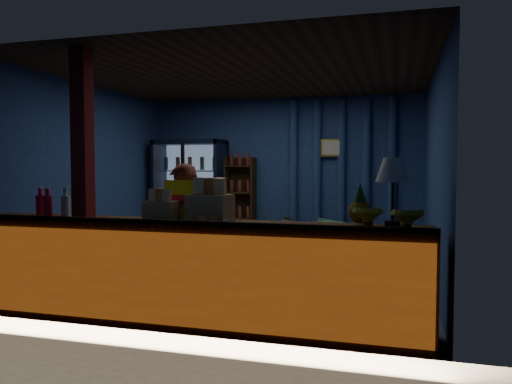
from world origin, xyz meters
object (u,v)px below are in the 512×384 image
shopkeeper (183,236)px  table_lamp (393,173)px  green_chair (312,241)px  pastry_tray (207,220)px

shopkeeper → table_lamp: 2.19m
shopkeeper → green_chair: 2.91m
pastry_tray → shopkeeper: bearing=132.4°
green_chair → table_lamp: bearing=71.0°
table_lamp → pastry_tray: bearing=-173.6°
pastry_tray → table_lamp: 1.66m
shopkeeper → pastry_tray: shopkeeper is taller
green_chair → table_lamp: (1.19, -3.07, 1.07)m
shopkeeper → table_lamp: size_ratio=2.58×
pastry_tray → green_chair: bearing=82.7°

